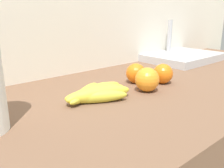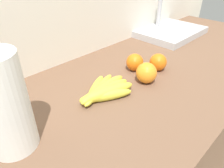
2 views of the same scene
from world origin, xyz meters
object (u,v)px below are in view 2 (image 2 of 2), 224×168
Objects in this scene: orange_back_left at (135,62)px; sink_basin at (171,32)px; orange_far_right at (157,62)px; paper_towel_roll at (3,105)px; banana_bunch at (104,91)px; orange_back_right at (146,73)px.

sink_basin is (0.50, 0.13, -0.02)m from orange_back_left.
orange_far_right is 0.18× the size of sink_basin.
paper_towel_roll reaches higher than sink_basin.
sink_basin is at bearing 13.59° from banana_bunch.
banana_bunch is 2.78× the size of orange_back_right.
orange_back_right is at bearing -165.77° from orange_far_right.
orange_back_right is (0.18, -0.05, 0.02)m from banana_bunch.
orange_far_right is 0.61m from paper_towel_roll.
sink_basin is at bearing 14.55° from orange_back_left.
orange_back_right is at bearing -6.08° from paper_towel_roll.
orange_back_right is 1.11× the size of orange_far_right.
orange_back_right is 0.20× the size of sink_basin.
orange_back_right is 0.28× the size of paper_towel_roll.
banana_bunch is at bearing -0.67° from paper_towel_roll.
banana_bunch is 0.77× the size of paper_towel_roll.
orange_back_left is at bearing -165.45° from sink_basin.
banana_bunch is at bearing 164.73° from orange_back_right.
banana_bunch is 0.29m from orange_far_right.
orange_far_right is (0.07, -0.07, -0.00)m from orange_back_left.
orange_far_right is 0.48m from sink_basin.
orange_back_right is at bearing -115.69° from orange_back_left.
sink_basin is (0.55, 0.22, -0.02)m from orange_back_right.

